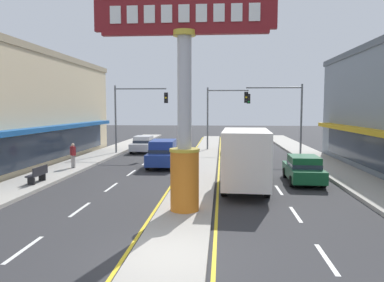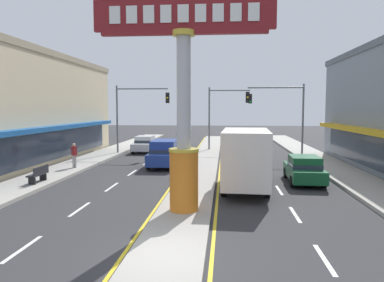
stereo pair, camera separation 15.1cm
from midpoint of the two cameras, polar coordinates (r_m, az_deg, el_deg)
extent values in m
plane|color=#303033|center=(10.89, -4.05, -17.60)|extent=(160.00, 160.00, 0.00)
cube|color=#A39E93|center=(28.28, 1.45, -3.33)|extent=(2.18, 52.00, 0.14)
cube|color=#ADA89E|center=(28.32, -17.50, -3.51)|extent=(2.79, 60.00, 0.18)
cube|color=#ADA89E|center=(27.32, 20.64, -3.91)|extent=(2.79, 60.00, 0.18)
cube|color=silver|center=(12.63, -24.56, -14.79)|extent=(0.14, 2.20, 0.01)
cube|color=silver|center=(16.42, -16.97, -9.95)|extent=(0.14, 2.20, 0.01)
cube|color=silver|center=(20.46, -12.41, -6.88)|extent=(0.14, 2.20, 0.01)
cube|color=silver|center=(24.63, -9.41, -4.81)|extent=(0.14, 2.20, 0.01)
cube|color=silver|center=(28.86, -7.30, -3.33)|extent=(0.14, 2.20, 0.01)
cube|color=silver|center=(33.14, -5.73, -2.24)|extent=(0.14, 2.20, 0.01)
cube|color=silver|center=(37.44, -4.52, -1.39)|extent=(0.14, 2.20, 0.01)
cube|color=silver|center=(41.77, -3.57, -0.71)|extent=(0.14, 2.20, 0.01)
cube|color=silver|center=(11.51, 19.45, -16.58)|extent=(0.14, 2.20, 0.01)
cube|color=silver|center=(15.58, 15.25, -10.72)|extent=(0.14, 2.20, 0.01)
cube|color=silver|center=(19.79, 12.89, -7.29)|extent=(0.14, 2.20, 0.01)
cube|color=silver|center=(24.07, 11.39, -5.07)|extent=(0.14, 2.20, 0.01)
cube|color=silver|center=(28.39, 10.34, -3.52)|extent=(0.14, 2.20, 0.01)
cube|color=silver|center=(32.73, 9.58, -2.37)|extent=(0.14, 2.20, 0.01)
cube|color=silver|center=(37.08, 8.99, -1.50)|extent=(0.14, 2.20, 0.01)
cube|color=silver|center=(41.44, 8.53, -0.81)|extent=(0.14, 2.20, 0.01)
cube|color=yellow|center=(28.38, -1.11, -3.44)|extent=(0.12, 52.00, 0.01)
cube|color=yellow|center=(28.25, 4.02, -3.49)|extent=(0.12, 52.00, 0.01)
cylinder|color=orange|center=(14.85, -1.42, -6.13)|extent=(1.13, 1.13, 2.35)
cylinder|color=gold|center=(14.66, -1.43, -1.40)|extent=(1.19, 1.19, 0.12)
cylinder|color=#B7B7BC|center=(14.58, -1.45, 7.50)|extent=(0.55, 0.55, 4.66)
cylinder|color=gold|center=(14.85, -1.47, 16.13)|extent=(0.88, 0.88, 0.20)
cube|color=maroon|center=(15.00, -1.48, 18.74)|extent=(6.97, 0.24, 1.20)
cube|color=maroon|center=(14.85, -1.47, 16.20)|extent=(6.41, 0.29, 0.16)
cube|color=white|center=(15.35, -11.90, 18.32)|extent=(0.42, 0.06, 0.66)
cube|color=white|center=(15.18, -9.38, 18.51)|extent=(0.42, 0.06, 0.66)
cube|color=white|center=(15.05, -6.81, 18.67)|extent=(0.42, 0.06, 0.66)
cube|color=white|center=(14.93, -4.20, 18.79)|extent=(0.42, 0.06, 0.66)
cube|color=white|center=(14.85, -1.54, 18.88)|extent=(0.42, 0.06, 0.66)
cube|color=white|center=(14.80, 1.14, 18.93)|extent=(0.42, 0.06, 0.66)
cube|color=white|center=(14.77, 3.83, 18.95)|extent=(0.42, 0.06, 0.66)
cube|color=white|center=(14.78, 6.53, 18.92)|extent=(0.42, 0.06, 0.66)
cube|color=white|center=(14.81, 9.22, 18.86)|extent=(0.42, 0.06, 0.66)
cube|color=beige|center=(30.45, -27.34, 3.99)|extent=(7.69, 25.31, 7.86)
cube|color=#195193|center=(28.45, -19.89, 1.96)|extent=(0.90, 21.51, 0.30)
cube|color=#283342|center=(28.71, -20.55, -0.65)|extent=(0.08, 20.75, 2.00)
cube|color=gold|center=(24.09, 25.67, 1.23)|extent=(0.90, 21.13, 0.30)
cube|color=#283342|center=(24.35, 26.46, -1.83)|extent=(0.08, 20.39, 2.00)
cylinder|color=slate|center=(34.30, -11.70, 3.12)|extent=(0.16, 0.16, 6.20)
cylinder|color=slate|center=(33.75, -7.99, 7.90)|extent=(4.62, 0.12, 0.12)
cube|color=black|center=(33.14, -4.10, 6.59)|extent=(0.32, 0.24, 0.92)
sphere|color=black|center=(33.01, -4.14, 7.12)|extent=(0.17, 0.17, 0.17)
sphere|color=yellow|center=(33.00, -4.14, 6.60)|extent=(0.17, 0.17, 0.17)
sphere|color=black|center=(32.99, -4.14, 6.08)|extent=(0.17, 0.17, 0.17)
cylinder|color=slate|center=(32.66, 16.20, 2.93)|extent=(0.16, 0.16, 6.20)
cylinder|color=slate|center=(32.30, 12.27, 7.97)|extent=(4.62, 0.12, 0.12)
cube|color=black|center=(31.89, 8.14, 6.61)|extent=(0.32, 0.24, 0.92)
sphere|color=black|center=(31.76, 8.16, 7.16)|extent=(0.17, 0.17, 0.17)
sphere|color=yellow|center=(31.75, 8.15, 6.62)|extent=(0.17, 0.17, 0.17)
sphere|color=black|center=(31.74, 8.15, 6.08)|extent=(0.17, 0.17, 0.17)
cylinder|color=slate|center=(36.75, 2.28, 3.34)|extent=(0.16, 0.16, 6.20)
cylinder|color=slate|center=(36.74, 5.41, 7.69)|extent=(3.96, 0.12, 0.12)
cube|color=black|center=(36.63, 8.52, 6.40)|extent=(0.32, 0.24, 0.92)
sphere|color=black|center=(36.50, 8.54, 6.88)|extent=(0.17, 0.17, 0.17)
sphere|color=black|center=(36.49, 8.53, 6.40)|extent=(0.17, 0.17, 0.17)
sphere|color=#19D83F|center=(36.49, 8.52, 5.93)|extent=(0.17, 0.17, 0.17)
cube|color=silver|center=(35.90, -7.59, -0.74)|extent=(1.78, 4.31, 0.66)
cube|color=silver|center=(36.01, -7.55, 0.29)|extent=(1.56, 2.16, 0.60)
cube|color=#283342|center=(36.02, -7.55, 0.00)|extent=(1.59, 2.18, 0.24)
cylinder|color=black|center=(34.47, -6.73, -1.45)|extent=(0.22, 0.62, 0.62)
cylinder|color=black|center=(34.82, -9.35, -1.42)|extent=(0.22, 0.62, 0.62)
cylinder|color=black|center=(37.07, -5.94, -0.99)|extent=(0.22, 0.62, 0.62)
cylinder|color=black|center=(37.40, -8.38, -0.96)|extent=(0.22, 0.62, 0.62)
cube|color=tan|center=(21.97, 7.84, -2.27)|extent=(2.19, 2.10, 2.10)
cube|color=#283342|center=(22.89, 7.83, -1.22)|extent=(1.85, 0.17, 0.90)
cube|color=silver|center=(18.45, 7.95, -2.38)|extent=(2.42, 4.90, 2.60)
cylinder|color=black|center=(22.33, 5.31, -4.70)|extent=(0.30, 0.85, 0.84)
cylinder|color=black|center=(22.35, 10.29, -4.75)|extent=(0.30, 0.85, 0.84)
cylinder|color=black|center=(17.99, 4.67, -7.07)|extent=(0.30, 0.85, 0.84)
cylinder|color=black|center=(18.02, 11.16, -7.13)|extent=(0.30, 0.85, 0.84)
cube|color=navy|center=(26.72, -4.64, -2.48)|extent=(2.05, 4.66, 0.80)
cube|color=navy|center=(26.81, -4.60, -0.73)|extent=(1.77, 2.91, 0.80)
cube|color=#283342|center=(26.84, -4.60, -1.32)|extent=(1.81, 2.94, 0.24)
cylinder|color=black|center=(25.27, -3.08, -3.72)|extent=(0.24, 0.69, 0.68)
cylinder|color=black|center=(25.50, -6.99, -3.67)|extent=(0.24, 0.69, 0.68)
cylinder|color=black|center=(28.08, -2.49, -2.84)|extent=(0.24, 0.69, 0.68)
cylinder|color=black|center=(28.29, -6.02, -2.80)|extent=(0.24, 0.69, 0.68)
cube|color=tan|center=(36.48, 6.48, -0.48)|extent=(1.94, 4.62, 0.80)
cube|color=tan|center=(36.23, 6.50, 0.76)|extent=(1.70, 2.87, 0.80)
cube|color=#283342|center=(36.25, 6.49, 0.31)|extent=(1.74, 2.90, 0.24)
cylinder|color=black|center=(37.92, 5.10, -0.80)|extent=(0.23, 0.68, 0.68)
cylinder|color=black|center=(37.96, 7.74, -0.82)|extent=(0.23, 0.68, 0.68)
cylinder|color=black|center=(35.09, 5.10, -1.27)|extent=(0.23, 0.68, 0.68)
cylinder|color=black|center=(35.13, 7.95, -1.29)|extent=(0.23, 0.68, 0.68)
cube|color=#14562D|center=(21.99, 16.41, -4.56)|extent=(1.89, 4.35, 0.66)
cube|color=#14562D|center=(21.73, 16.53, -2.99)|extent=(1.61, 2.20, 0.60)
cube|color=#283342|center=(21.76, 16.52, -3.46)|extent=(1.65, 2.22, 0.24)
cylinder|color=black|center=(23.22, 13.85, -4.72)|extent=(0.24, 0.63, 0.62)
cylinder|color=black|center=(23.48, 17.78, -4.71)|extent=(0.24, 0.63, 0.62)
cylinder|color=black|center=(20.62, 14.81, -5.97)|extent=(0.24, 0.63, 0.62)
cylinder|color=black|center=(20.92, 19.22, -5.93)|extent=(0.24, 0.63, 0.62)
cube|color=#232328|center=(21.89, -22.80, -4.74)|extent=(0.48, 1.60, 0.08)
cube|color=#232328|center=(21.76, -22.33, -4.14)|extent=(0.06, 1.60, 0.40)
cube|color=black|center=(21.41, -23.52, -5.68)|extent=(0.38, 0.08, 0.36)
cube|color=black|center=(22.46, -22.07, -5.15)|extent=(0.38, 0.08, 0.36)
cylinder|color=#B7B2AD|center=(26.45, -17.97, -3.00)|extent=(0.14, 0.14, 0.84)
cylinder|color=#B7B2AD|center=(26.40, -17.68, -3.01)|extent=(0.14, 0.14, 0.84)
cube|color=maroon|center=(26.34, -17.87, -1.46)|extent=(0.44, 0.43, 0.59)
sphere|color=beige|center=(26.30, -17.89, -0.58)|extent=(0.22, 0.22, 0.22)
camera|label=1|loc=(0.08, -90.24, -0.02)|focal=34.95mm
camera|label=2|loc=(0.08, 89.76, 0.02)|focal=34.95mm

